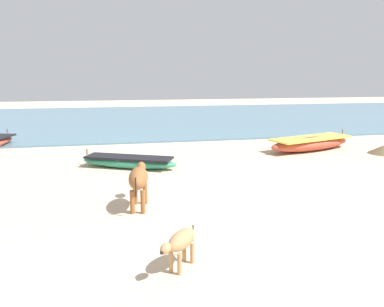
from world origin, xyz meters
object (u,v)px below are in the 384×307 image
Objects in this scene: fishing_boat_3 at (311,143)px; cow_adult_brown at (139,179)px; fishing_boat_5 at (129,162)px; calf_near_tan at (181,242)px.

fishing_boat_3 is 2.87× the size of cow_adult_brown.
fishing_boat_3 is 9.36m from cow_adult_brown.
fishing_boat_5 is (-7.67, -1.52, -0.09)m from fishing_boat_3.
cow_adult_brown is 1.77× the size of calf_near_tan.
fishing_boat_5 is 7.00m from calf_near_tan.
cow_adult_brown is (-7.56, -5.51, 0.41)m from fishing_boat_3.
fishing_boat_3 is 11.05m from calf_near_tan.
calf_near_tan is at bearing 119.87° from fishing_boat_5.
cow_adult_brown is 3.03m from calf_near_tan.
cow_adult_brown is at bearing 116.53° from fishing_boat_5.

